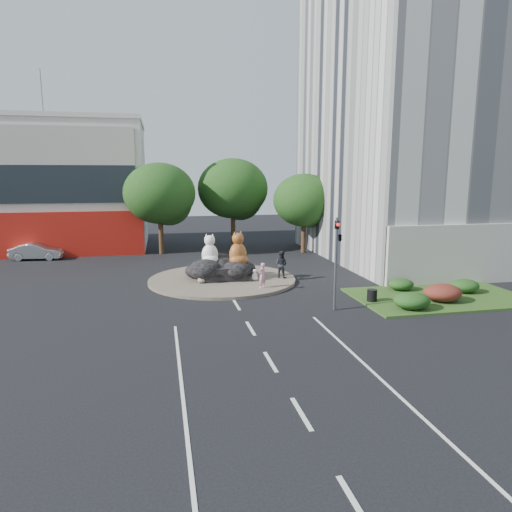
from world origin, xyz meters
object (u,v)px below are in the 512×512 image
Objects in this scene: kitten_calico at (202,275)px; parked_car at (37,252)px; cat_white at (210,249)px; cat_tabby at (238,248)px; litter_bin at (372,295)px; pedestrian_dark at (281,264)px; kitten_white at (255,275)px; pedestrian_pink at (262,275)px.

kitten_calico is 17.80m from parked_car.
cat_white reaches higher than kitten_calico.
parked_car is at bearing 147.50° from cat_white.
cat_white is 0.91× the size of cat_tabby.
cat_white is 2.15× the size of kitten_calico.
litter_bin is at bearing -36.50° from cat_white.
cat_tabby is 3.18m from pedestrian_dark.
kitten_white is at bearing -22.40° from cat_white.
cat_tabby is 19.33m from parked_car.
pedestrian_dark reaches higher than parked_car.
pedestrian_dark is 0.44× the size of parked_car.
cat_tabby reaches higher than cat_white.
cat_tabby reaches higher than parked_car.
cat_white is 0.50× the size of parked_car.
pedestrian_pink is 2.36× the size of litter_bin.
pedestrian_pink is at bearing -45.43° from cat_white.
cat_tabby reaches higher than pedestrian_pink.
pedestrian_dark reaches higher than kitten_white.
litter_bin is (5.50, -4.01, -0.54)m from pedestrian_pink.
cat_tabby is 1.49× the size of pedestrian_pink.
kitten_white is (0.98, -0.83, -1.69)m from cat_tabby.
cat_tabby is 1.27× the size of pedestrian_dark.
litter_bin is (3.60, -6.50, -0.68)m from pedestrian_dark.
cat_white is 1.96m from cat_tabby.
cat_white reaches higher than litter_bin.
cat_tabby is at bearing 133.45° from litter_bin.
kitten_calico is 1.26× the size of kitten_white.
kitten_calico is 3.55m from kitten_white.
kitten_white is 2.08m from pedestrian_dark.
kitten_white is 20.55m from parked_car.
cat_tabby is at bearing -106.50° from pedestrian_pink.
pedestrian_dark is 7.46m from litter_bin.
cat_white is 17.46m from parked_car.
pedestrian_pink is at bearing -125.72° from parked_car.
kitten_calico is (-0.73, -1.47, -1.47)m from cat_white.
cat_white is at bearing -87.30° from pedestrian_pink.
pedestrian_dark is at bearing 14.22° from kitten_calico.
pedestrian_pink reaches higher than kitten_white.
litter_bin is (22.07, -18.29, -0.25)m from parked_car.
kitten_white is 0.19× the size of parked_car.
kitten_white is at bearing 132.50° from litter_bin.
pedestrian_dark is (1.96, 0.43, 0.54)m from kitten_white.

